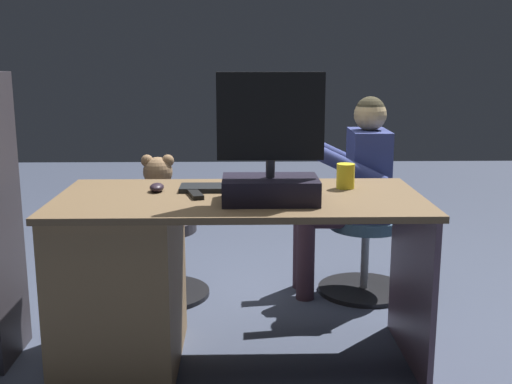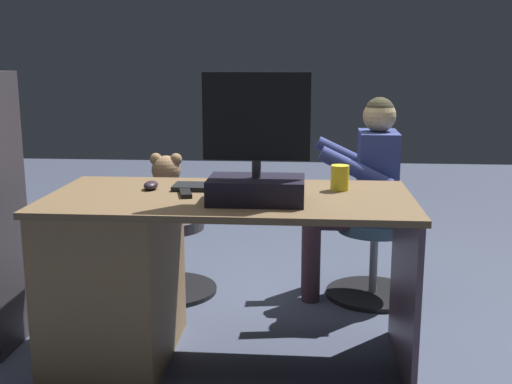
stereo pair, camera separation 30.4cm
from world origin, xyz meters
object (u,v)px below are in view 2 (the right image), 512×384
object	(u,v)px
desk	(138,271)
cup	(340,178)
monitor	(256,168)
tv_remote	(185,193)
visitor_chair	(374,254)
teddy_bear	(167,189)
person	(362,183)
office_chair_teddy	(169,252)
keyboard	(222,187)
computer_mouse	(151,185)

from	to	relation	value
desk	cup	distance (m)	0.96
monitor	cup	bearing A→B (deg)	-143.14
tv_remote	visitor_chair	world-z (taller)	tv_remote
teddy_bear	person	world-z (taller)	person
monitor	tv_remote	world-z (taller)	monitor
cup	teddy_bear	distance (m)	1.13
person	office_chair_teddy	bearing A→B (deg)	1.45
keyboard	computer_mouse	world-z (taller)	computer_mouse
desk	computer_mouse	world-z (taller)	computer_mouse
keyboard	visitor_chair	xyz separation A→B (m)	(-0.74, -0.69, -0.50)
computer_mouse	tv_remote	size ratio (longest dim) A/B	0.64
desk	teddy_bear	bearing A→B (deg)	-87.04
cup	tv_remote	distance (m)	0.66
office_chair_teddy	tv_remote	bearing A→B (deg)	108.07
monitor	office_chair_teddy	xyz separation A→B (m)	(0.56, -0.89, -0.63)
desk	tv_remote	size ratio (longest dim) A/B	10.08
computer_mouse	teddy_bear	distance (m)	0.72
visitor_chair	tv_remote	bearing A→B (deg)	43.00
office_chair_teddy	computer_mouse	bearing A→B (deg)	97.17
office_chair_teddy	person	distance (m)	1.12
monitor	keyboard	size ratio (longest dim) A/B	1.20
keyboard	cup	world-z (taller)	cup
tv_remote	office_chair_teddy	size ratio (longest dim) A/B	0.28
cup	visitor_chair	world-z (taller)	cup
desk	computer_mouse	size ratio (longest dim) A/B	15.75
monitor	computer_mouse	bearing A→B (deg)	-23.23
teddy_bear	computer_mouse	bearing A→B (deg)	97.04
tv_remote	person	xyz separation A→B (m)	(-0.79, -0.81, -0.11)
tv_remote	visitor_chair	xyz separation A→B (m)	(-0.87, -0.82, -0.50)
tv_remote	office_chair_teddy	bearing A→B (deg)	-87.12
monitor	visitor_chair	size ratio (longest dim) A/B	0.99
keyboard	tv_remote	bearing A→B (deg)	42.88
visitor_chair	office_chair_teddy	bearing A→B (deg)	1.45
monitor	tv_remote	xyz separation A→B (m)	(0.30, -0.10, -0.13)
tv_remote	keyboard	bearing A→B (deg)	-152.31
keyboard	tv_remote	xyz separation A→B (m)	(0.14, 0.13, -0.00)
desk	keyboard	size ratio (longest dim) A/B	3.60
visitor_chair	person	bearing A→B (deg)	1.45
desk	monitor	size ratio (longest dim) A/B	2.99
desk	cup	xyz separation A→B (m)	(-0.86, -0.14, 0.39)
visitor_chair	person	distance (m)	0.40
office_chair_teddy	cup	bearing A→B (deg)	144.81
teddy_bear	cup	bearing A→B (deg)	144.29
computer_mouse	visitor_chair	xyz separation A→B (m)	(-1.05, -0.71, -0.51)
cup	teddy_bear	size ratio (longest dim) A/B	0.30
visitor_chair	person	size ratio (longest dim) A/B	0.47
monitor	teddy_bear	bearing A→B (deg)	-58.12
office_chair_teddy	person	size ratio (longest dim) A/B	0.48
cup	office_chair_teddy	distance (m)	1.23
office_chair_teddy	desk	bearing A→B (deg)	93.01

